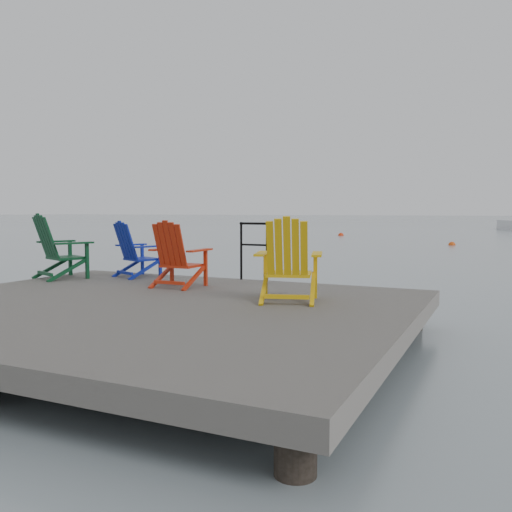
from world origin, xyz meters
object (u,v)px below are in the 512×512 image
at_px(handrail, 254,245).
at_px(chair_green, 58,247).
at_px(chair_yellow, 288,260).
at_px(chair_blue, 135,250).
at_px(buoy_b, 341,236).
at_px(buoy_a, 452,245).
at_px(chair_red, 177,255).

xyz_separation_m(handrail, chair_green, (-2.90, -1.13, -0.04)).
relative_size(handrail, chair_yellow, 0.92).
relative_size(chair_blue, buoy_b, 2.44).
bearing_deg(chair_blue, chair_yellow, 1.50).
bearing_deg(buoy_a, chair_red, -95.44).
bearing_deg(chair_yellow, buoy_a, 72.89).
distance_m(handrail, buoy_a, 18.99).
bearing_deg(chair_blue, buoy_b, 121.55).
relative_size(chair_green, chair_blue, 1.13).
bearing_deg(buoy_a, handrail, -93.82).
height_order(chair_green, chair_yellow, chair_green).
xyz_separation_m(chair_yellow, buoy_a, (0.04, 20.58, -0.99)).
height_order(chair_blue, chair_red, chair_red).
height_order(buoy_a, buoy_b, buoy_b).
bearing_deg(chair_blue, handrail, 36.05).
bearing_deg(handrail, chair_green, -158.73).
bearing_deg(chair_blue, chair_green, -123.21).
relative_size(chair_green, buoy_a, 3.09).
height_order(chair_green, chair_blue, chair_green).
xyz_separation_m(handrail, chair_red, (-0.65, -1.17, -0.08)).
height_order(handrail, buoy_a, handrail).
relative_size(chair_yellow, buoy_a, 3.02).
bearing_deg(chair_blue, chair_red, -6.71).
height_order(chair_red, buoy_b, chair_red).
relative_size(chair_green, chair_yellow, 1.02).
bearing_deg(chair_yellow, chair_blue, 141.91).
distance_m(chair_red, chair_yellow, 1.94).
distance_m(chair_green, chair_blue, 1.19).
xyz_separation_m(chair_blue, chair_red, (1.26, -0.71, 0.01)).
height_order(handrail, chair_green, chair_green).
bearing_deg(chair_green, chair_blue, 56.55).
bearing_deg(chair_yellow, buoy_b, 87.74).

